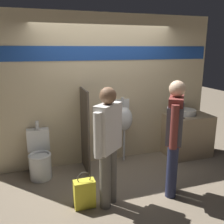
% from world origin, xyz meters
% --- Properties ---
extents(ground_plane, '(16.00, 16.00, 0.00)m').
position_xyz_m(ground_plane, '(0.00, 0.00, 0.00)').
color(ground_plane, gray).
extents(display_wall, '(4.22, 0.07, 2.70)m').
position_xyz_m(display_wall, '(0.00, 0.60, 1.36)').
color(display_wall, beige).
rests_on(display_wall, ground_plane).
extents(sink_counter, '(0.86, 0.59, 0.83)m').
position_xyz_m(sink_counter, '(1.63, 0.27, 0.41)').
color(sink_counter, tan).
rests_on(sink_counter, ground_plane).
extents(sink_basin, '(0.41, 0.41, 0.24)m').
position_xyz_m(sink_basin, '(1.58, 0.33, 0.88)').
color(sink_basin, silver).
rests_on(sink_basin, sink_counter).
extents(cell_phone, '(0.07, 0.14, 0.01)m').
position_xyz_m(cell_phone, '(1.37, 0.16, 0.84)').
color(cell_phone, '#232328').
rests_on(cell_phone, sink_counter).
extents(divider_near_counter, '(0.03, 0.59, 1.45)m').
position_xyz_m(divider_near_counter, '(-0.45, 0.28, 0.72)').
color(divider_near_counter, '#4C4238').
rests_on(divider_near_counter, ground_plane).
extents(urinal_near_counter, '(0.31, 0.29, 1.22)m').
position_xyz_m(urinal_near_counter, '(0.32, 0.43, 0.83)').
color(urinal_near_counter, silver).
rests_on(urinal_near_counter, ground_plane).
extents(toilet, '(0.37, 0.53, 0.92)m').
position_xyz_m(toilet, '(-1.23, 0.29, 0.33)').
color(toilet, silver).
rests_on(toilet, ground_plane).
extents(person_in_vest, '(0.43, 0.50, 1.69)m').
position_xyz_m(person_in_vest, '(0.58, -0.86, 0.98)').
color(person_in_vest, '#282D4C').
rests_on(person_in_vest, ground_plane).
extents(person_with_lanyard, '(0.46, 0.41, 1.64)m').
position_xyz_m(person_with_lanyard, '(-0.38, -0.81, 0.91)').
color(person_with_lanyard, '#666056').
rests_on(person_with_lanyard, ground_plane).
extents(shopping_bag, '(0.28, 0.16, 0.52)m').
position_xyz_m(shopping_bag, '(-0.71, -0.78, 0.20)').
color(shopping_bag, yellow).
rests_on(shopping_bag, ground_plane).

